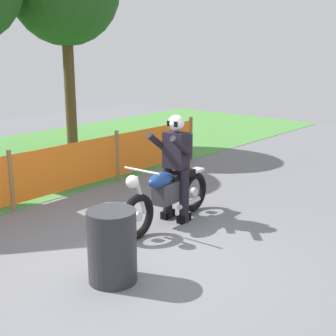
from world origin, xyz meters
TOP-DOWN VIEW (x-y plane):
  - ground at (0.00, 0.00)m, footprint 24.00×24.00m
  - barrier_fence at (0.00, 2.79)m, footprint 9.69×0.08m
  - motorcycle_lead at (1.26, 0.45)m, footprint 2.13×0.63m
  - rider_lead at (1.49, 0.47)m, footprint 0.70×0.58m
  - spare_drum at (-0.56, -0.27)m, footprint 0.58×0.58m

SIDE VIEW (x-z plane):
  - ground at x=0.00m, z-range -0.02..0.00m
  - spare_drum at x=-0.56m, z-range 0.00..0.88m
  - motorcycle_lead at x=1.26m, z-range -0.02..0.99m
  - barrier_fence at x=0.00m, z-range 0.02..1.07m
  - rider_lead at x=1.49m, z-range 0.11..1.80m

